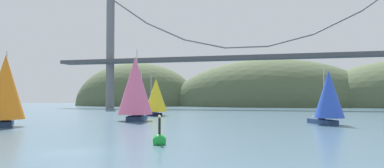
{
  "coord_description": "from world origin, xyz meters",
  "views": [
    {
      "loc": [
        14.49,
        -22.84,
        3.84
      ],
      "look_at": [
        0.0,
        30.12,
        5.75
      ],
      "focal_mm": 34.92,
      "sensor_mm": 36.0,
      "label": 1
    }
  ],
  "objects_px": {
    "sailboat_orange_sail": "(5,88)",
    "sailboat_pink_spinnaker": "(135,87)",
    "channel_buoy": "(159,140)",
    "sailboat_teal_sail": "(137,93)",
    "sailboat_yellow_sail": "(156,96)",
    "sailboat_blue_spinnaker": "(328,96)"
  },
  "relations": [
    {
      "from": "sailboat_orange_sail",
      "to": "sailboat_yellow_sail",
      "type": "height_order",
      "value": "sailboat_orange_sail"
    },
    {
      "from": "sailboat_teal_sail",
      "to": "channel_buoy",
      "type": "distance_m",
      "value": 55.33
    },
    {
      "from": "sailboat_orange_sail",
      "to": "sailboat_teal_sail",
      "type": "bearing_deg",
      "value": 88.04
    },
    {
      "from": "sailboat_blue_spinnaker",
      "to": "sailboat_pink_spinnaker",
      "type": "bearing_deg",
      "value": 177.77
    },
    {
      "from": "sailboat_orange_sail",
      "to": "sailboat_pink_spinnaker",
      "type": "height_order",
      "value": "sailboat_pink_spinnaker"
    },
    {
      "from": "sailboat_pink_spinnaker",
      "to": "channel_buoy",
      "type": "bearing_deg",
      "value": -62.39
    },
    {
      "from": "sailboat_pink_spinnaker",
      "to": "channel_buoy",
      "type": "relative_size",
      "value": 4.42
    },
    {
      "from": "sailboat_yellow_sail",
      "to": "sailboat_pink_spinnaker",
      "type": "height_order",
      "value": "sailboat_pink_spinnaker"
    },
    {
      "from": "sailboat_blue_spinnaker",
      "to": "sailboat_pink_spinnaker",
      "type": "relative_size",
      "value": 0.72
    },
    {
      "from": "sailboat_blue_spinnaker",
      "to": "sailboat_yellow_sail",
      "type": "relative_size",
      "value": 1.01
    },
    {
      "from": "sailboat_blue_spinnaker",
      "to": "sailboat_yellow_sail",
      "type": "xyz_separation_m",
      "value": [
        -31.88,
        17.59,
        0.1
      ]
    },
    {
      "from": "sailboat_teal_sail",
      "to": "sailboat_pink_spinnaker",
      "type": "height_order",
      "value": "sailboat_pink_spinnaker"
    },
    {
      "from": "sailboat_orange_sail",
      "to": "sailboat_pink_spinnaker",
      "type": "bearing_deg",
      "value": 54.6
    },
    {
      "from": "sailboat_orange_sail",
      "to": "sailboat_yellow_sail",
      "type": "bearing_deg",
      "value": 75.51
    },
    {
      "from": "sailboat_yellow_sail",
      "to": "channel_buoy",
      "type": "bearing_deg",
      "value": -68.75
    },
    {
      "from": "sailboat_teal_sail",
      "to": "sailboat_pink_spinnaker",
      "type": "distance_m",
      "value": 24.85
    },
    {
      "from": "sailboat_yellow_sail",
      "to": "sailboat_pink_spinnaker",
      "type": "bearing_deg",
      "value": -80.38
    },
    {
      "from": "sailboat_pink_spinnaker",
      "to": "sailboat_blue_spinnaker",
      "type": "bearing_deg",
      "value": -2.23
    },
    {
      "from": "sailboat_yellow_sail",
      "to": "sailboat_pink_spinnaker",
      "type": "relative_size",
      "value": 0.71
    },
    {
      "from": "sailboat_teal_sail",
      "to": "sailboat_yellow_sail",
      "type": "relative_size",
      "value": 1.14
    },
    {
      "from": "sailboat_teal_sail",
      "to": "sailboat_pink_spinnaker",
      "type": "xyz_separation_m",
      "value": [
        9.75,
        -22.85,
        0.73
      ]
    },
    {
      "from": "sailboat_orange_sail",
      "to": "channel_buoy",
      "type": "relative_size",
      "value": 3.74
    }
  ]
}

